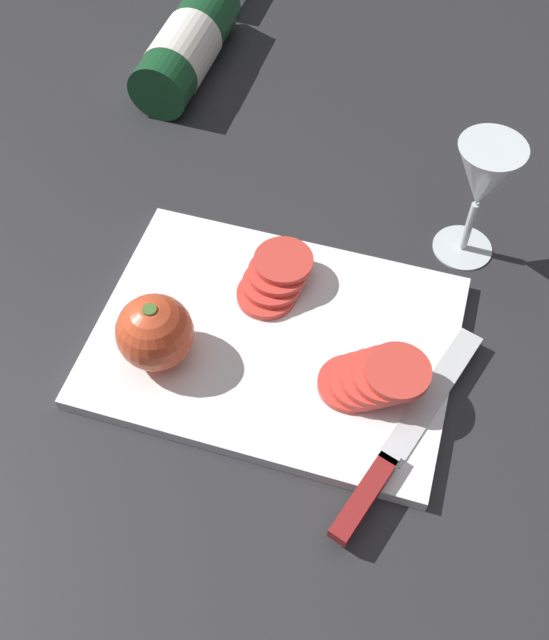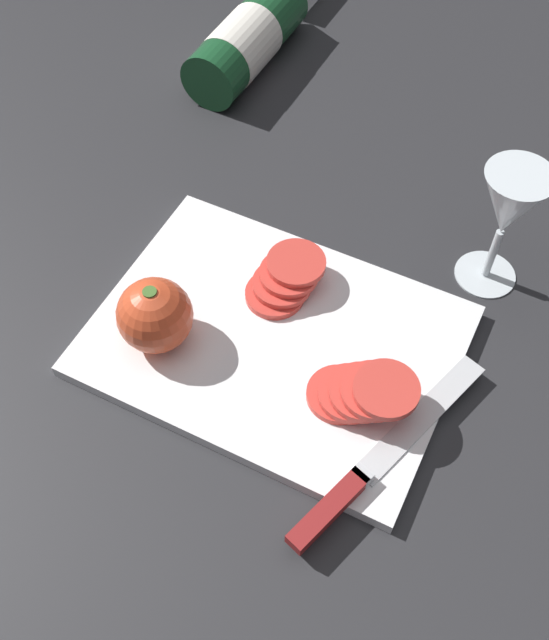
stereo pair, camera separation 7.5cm
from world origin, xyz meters
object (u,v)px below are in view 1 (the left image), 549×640
(wine_bottle, at_px, (190,42))
(wine_glass, at_px, (483,182))
(knife, at_px, (384,467))
(tomato_slice_stack_near, at_px, (275,278))
(tomato_slice_stack_far, at_px, (373,378))
(whole_tomato, at_px, (155,332))

(wine_bottle, distance_m, wine_glass, 0.48)
(wine_glass, height_order, knife, wine_glass)
(tomato_slice_stack_near, bearing_deg, wine_glass, -145.74)
(tomato_slice_stack_far, bearing_deg, knife, 109.82)
(whole_tomato, height_order, tomato_slice_stack_near, whole_tomato)
(tomato_slice_stack_far, bearing_deg, whole_tomato, 5.93)
(wine_bottle, height_order, knife, wine_bottle)
(tomato_slice_stack_near, bearing_deg, wine_bottle, -57.27)
(wine_glass, bearing_deg, knife, 84.17)
(wine_bottle, height_order, whole_tomato, whole_tomato)
(wine_bottle, distance_m, tomato_slice_stack_far, 0.58)
(wine_glass, bearing_deg, tomato_slice_stack_far, 74.77)
(wine_bottle, distance_m, knife, 0.66)
(whole_tomato, relative_size, tomato_slice_stack_near, 0.82)
(whole_tomato, relative_size, knife, 0.30)
(whole_tomato, bearing_deg, wine_bottle, -73.46)
(knife, xyz_separation_m, tomato_slice_stack_far, (0.03, -0.08, 0.01))
(tomato_slice_stack_near, distance_m, tomato_slice_stack_far, 0.16)
(wine_bottle, xyz_separation_m, tomato_slice_stack_far, (-0.36, 0.45, -0.00))
(wine_bottle, relative_size, knife, 1.34)
(wine_bottle, height_order, tomato_slice_stack_near, wine_bottle)
(knife, bearing_deg, tomato_slice_stack_far, 37.96)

